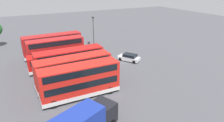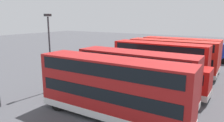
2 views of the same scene
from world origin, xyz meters
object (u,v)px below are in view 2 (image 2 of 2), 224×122
bus_double_decker_sixth (111,87)px  car_hatchback_silver (75,65)px  bus_single_deck_fourth (148,75)px  box_truck_blue (206,52)px  bus_double_decker_second (172,56)px  bus_double_decker_near_end (180,53)px  bus_double_decker_fifth (135,76)px  lamp_post_tall (50,47)px  bus_double_decker_third (159,61)px

bus_double_decker_sixth → car_hatchback_silver: 15.95m
bus_single_deck_fourth → box_truck_blue: size_ratio=1.53×
bus_double_decker_second → bus_single_deck_fourth: bearing=-2.3°
bus_double_decker_near_end → bus_double_decker_fifth: size_ratio=1.00×
bus_double_decker_fifth → bus_double_decker_sixth: size_ratio=0.90×
bus_double_decker_second → car_hatchback_silver: 13.55m
bus_double_decker_near_end → lamp_post_tall: (16.05, -8.74, 2.10)m
bus_double_decker_third → car_hatchback_silver: 12.33m
bus_double_decker_fifth → lamp_post_tall: bearing=-78.5°
bus_double_decker_second → bus_double_decker_fifth: 11.00m
bus_double_decker_second → lamp_post_tall: 15.46m
box_truck_blue → lamp_post_tall: (23.57, -11.13, 2.84)m
bus_double_decker_fifth → bus_double_decker_third: bearing=-176.3°
bus_double_decker_near_end → lamp_post_tall: 18.40m
bus_double_decker_second → bus_double_decker_third: size_ratio=1.02×
bus_double_decker_near_end → box_truck_blue: bus_double_decker_near_end is taller
bus_double_decker_second → box_truck_blue: bearing=166.4°
bus_double_decker_near_end → bus_double_decker_third: same height
bus_double_decker_second → bus_double_decker_fifth: bearing=0.3°
bus_single_deck_fourth → box_truck_blue: 18.32m
bus_double_decker_third → bus_double_decker_fifth: 7.47m
lamp_post_tall → bus_double_decker_near_end: bearing=151.4°
box_truck_blue → bus_double_decker_fifth: bearing=-6.7°
bus_double_decker_second → car_hatchback_silver: (4.75, -12.57, -1.75)m
bus_double_decker_fifth → bus_single_deck_fourth: bearing=-174.7°
bus_double_decker_second → box_truck_blue: 11.17m
box_truck_blue → car_hatchback_silver: (15.59, -15.19, -1.01)m
bus_double_decker_near_end → bus_double_decker_third: bearing=-5.4°
bus_double_decker_near_end → bus_double_decker_second: same height
bus_double_decker_second → bus_double_decker_sixth: size_ratio=0.94×
bus_single_deck_fourth → car_hatchback_silver: bus_single_deck_fourth is taller
bus_double_decker_fifth → box_truck_blue: bus_double_decker_fifth is taller
bus_double_decker_third → box_truck_blue: size_ratio=1.38×
bus_double_decker_second → bus_double_decker_third: (3.54, -0.42, -0.00)m
bus_double_decker_near_end → bus_double_decker_fifth: bearing=-0.7°
car_hatchback_silver → bus_double_decker_second: bearing=110.7°
bus_double_decker_near_end → bus_double_decker_fifth: 14.31m
lamp_post_tall → bus_double_decker_third: bearing=138.7°
bus_double_decker_second → lamp_post_tall: (12.74, -8.51, 2.10)m
bus_double_decker_third → box_truck_blue: bearing=168.1°
bus_double_decker_sixth → lamp_post_tall: size_ratio=1.52×
bus_double_decker_second → bus_double_decker_near_end: bearing=176.1°
bus_double_decker_near_end → bus_double_decker_sixth: bearing=-1.2°
bus_double_decker_third → bus_single_deck_fourth: bus_double_decker_third is taller
bus_double_decker_second → bus_double_decker_third: same height
box_truck_blue → car_hatchback_silver: 21.79m
bus_double_decker_second → bus_single_deck_fourth: (7.25, -0.29, -0.82)m
bus_single_deck_fourth → bus_double_decker_sixth: bearing=1.2°
car_hatchback_silver → bus_double_decker_third: bearing=95.7°
bus_double_decker_sixth → lamp_post_tall: 8.83m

